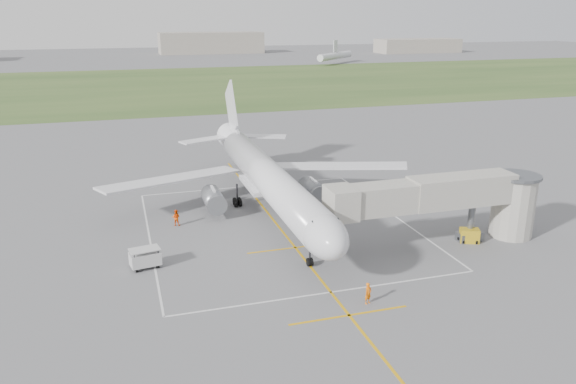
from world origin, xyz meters
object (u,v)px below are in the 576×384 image
object	(u,v)px
airliner	(268,178)
jet_bridge	(454,199)
gpu_unit	(469,236)
ramp_worker_nose	(368,293)
baggage_cart	(145,258)
ramp_worker_wing	(176,218)

from	to	relation	value
airliner	jet_bridge	world-z (taller)	airliner
jet_bridge	gpu_unit	xyz separation A→B (m)	(2.01, -0.35, -4.04)
ramp_worker_nose	gpu_unit	bearing A→B (deg)	6.72
baggage_cart	ramp_worker_wing	size ratio (longest dim) A/B	1.61
jet_bridge	gpu_unit	bearing A→B (deg)	-9.82
baggage_cart	jet_bridge	bearing A→B (deg)	-15.94
baggage_cart	ramp_worker_nose	world-z (taller)	baggage_cart
airliner	ramp_worker_wing	bearing A→B (deg)	-175.43
airliner	baggage_cart	xyz separation A→B (m)	(-14.80, -11.17, -3.42)
jet_bridge	ramp_worker_nose	xyz separation A→B (m)	(-13.51, -9.16, -3.83)
jet_bridge	ramp_worker_wing	distance (m)	30.00
jet_bridge	airliner	bearing A→B (deg)	137.81
jet_bridge	baggage_cart	world-z (taller)	jet_bridge
airliner	gpu_unit	xyz separation A→B (m)	(17.73, -14.60, -3.68)
jet_bridge	ramp_worker_nose	size ratio (longest dim) A/B	12.81
jet_bridge	ramp_worker_nose	bearing A→B (deg)	-145.85
baggage_cart	ramp_worker_nose	distance (m)	20.97
jet_bridge	ramp_worker_wing	bearing A→B (deg)	153.28
gpu_unit	ramp_worker_wing	bearing A→B (deg)	177.44
baggage_cart	ramp_worker_nose	size ratio (longest dim) A/B	1.63
ramp_worker_wing	airliner	bearing A→B (deg)	-157.70
ramp_worker_nose	ramp_worker_wing	distance (m)	26.06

